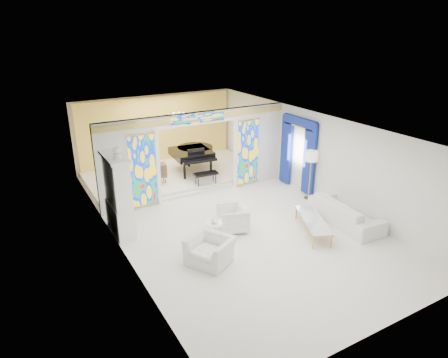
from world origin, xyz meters
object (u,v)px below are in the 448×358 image
sofa (346,212)px  grand_piano (194,153)px  china_cabinet (118,196)px  tv_console (157,171)px  armchair_left (210,250)px  coffee_table (313,220)px  armchair_right (233,219)px

sofa → grand_piano: bearing=24.1°
china_cabinet → tv_console: (2.20, 2.77, -0.51)m
china_cabinet → armchair_left: china_cabinet is taller
tv_console → grand_piano: bearing=26.7°
coffee_table → grand_piano: 6.25m
armchair_left → coffee_table: armchair_left is taller
armchair_right → sofa: size_ratio=0.34×
tv_console → coffee_table: bearing=-55.7°
china_cabinet → sofa: size_ratio=1.08×
china_cabinet → sofa: 6.84m
grand_piano → armchair_left: bearing=-107.3°
sofa → grand_piano: size_ratio=0.90×
china_cabinet → tv_console: china_cabinet is taller
sofa → coffee_table: bearing=93.4°
grand_piano → tv_console: size_ratio=3.81×
armchair_left → sofa: (4.65, -0.12, 0.01)m
armchair_left → armchair_right: armchair_right is taller
sofa → armchair_right: bearing=72.8°
china_cabinet → coffee_table: (4.88, -2.81, -0.77)m
sofa → coffee_table: 1.28m
china_cabinet → armchair_right: size_ratio=3.21×
china_cabinet → coffee_table: size_ratio=1.34×
sofa → grand_piano: grand_piano is taller
armchair_right → tv_console: (-0.70, 4.30, 0.27)m
china_cabinet → sofa: china_cabinet is taller
armchair_left → grand_piano: bearing=128.1°
coffee_table → tv_console: (-2.68, 5.58, 0.26)m
armchair_right → coffee_table: (1.98, -1.28, 0.01)m
armchair_left → coffee_table: bearing=58.5°
china_cabinet → armchair_left: (1.52, -2.72, -0.82)m
armchair_right → sofa: (3.26, -1.31, -0.02)m
sofa → grand_piano: (-2.19, 6.19, 0.56)m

